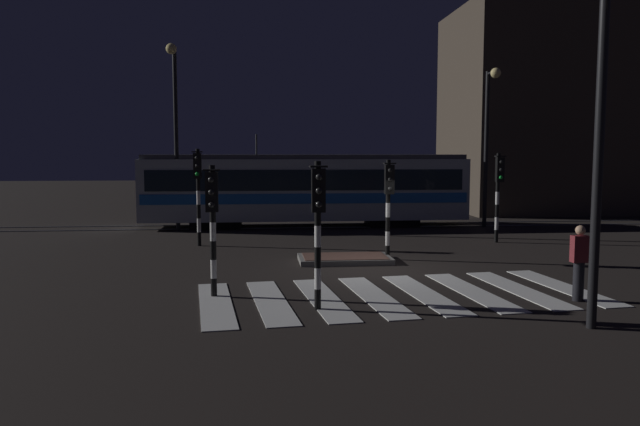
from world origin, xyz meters
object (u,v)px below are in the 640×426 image
at_px(tram, 305,188).
at_px(pedestrian_waiting_at_kerb, 579,262).
at_px(traffic_light_corner_far_right, 499,184).
at_px(traffic_light_median_centre, 389,194).
at_px(street_lamp_trackside_left, 175,116).
at_px(traffic_light_corner_near_left, 212,211).
at_px(traffic_light_kerb_mid_left, 318,213).
at_px(street_lamp_near_kerb, 609,100).
at_px(traffic_light_corner_far_left, 198,182).
at_px(street_lamp_trackside_right, 489,128).

xyz_separation_m(tram, pedestrian_waiting_at_kerb, (5.03, -14.85, -0.87)).
xyz_separation_m(traffic_light_corner_far_right, traffic_light_median_centre, (-4.80, -3.28, -0.13)).
distance_m(street_lamp_trackside_left, tram, 6.49).
bearing_deg(tram, traffic_light_corner_near_left, -102.89).
bearing_deg(traffic_light_kerb_mid_left, traffic_light_corner_far_right, 50.75).
height_order(traffic_light_median_centre, street_lamp_trackside_left, street_lamp_trackside_left).
xyz_separation_m(street_lamp_trackside_left, pedestrian_waiting_at_kerb, (10.57, -13.50, -3.97)).
xyz_separation_m(street_lamp_trackside_left, street_lamp_near_kerb, (9.71, -15.86, -0.60)).
height_order(street_lamp_near_kerb, tram, street_lamp_near_kerb).
bearing_deg(traffic_light_kerb_mid_left, traffic_light_corner_near_left, 147.83).
xyz_separation_m(traffic_light_kerb_mid_left, traffic_light_corner_near_left, (-2.27, 1.43, -0.07)).
distance_m(traffic_light_corner_far_right, traffic_light_corner_near_left, 12.57).
bearing_deg(traffic_light_corner_far_right, traffic_light_corner_far_left, 178.79).
distance_m(traffic_light_corner_far_left, street_lamp_near_kerb, 14.41).
bearing_deg(street_lamp_trackside_right, traffic_light_corner_far_left, -160.59).
bearing_deg(traffic_light_corner_near_left, traffic_light_kerb_mid_left, -32.17).
relative_size(traffic_light_kerb_mid_left, tram, 0.21).
relative_size(traffic_light_corner_far_left, traffic_light_corner_near_left, 1.14).
distance_m(traffic_light_median_centre, traffic_light_corner_near_left, 6.79).
xyz_separation_m(traffic_light_median_centre, pedestrian_waiting_at_kerb, (3.14, -5.67, -1.17)).
relative_size(street_lamp_trackside_left, tram, 0.53).
distance_m(traffic_light_corner_near_left, pedestrian_waiting_at_kerb, 8.33).
bearing_deg(traffic_light_kerb_mid_left, street_lamp_trackside_right, 57.29).
xyz_separation_m(street_lamp_trackside_right, pedestrian_waiting_at_kerb, (-2.96, -13.48, -3.54)).
relative_size(tram, pedestrian_waiting_at_kerb, 8.57).
bearing_deg(traffic_light_corner_far_right, street_lamp_near_kerb, -102.60).
height_order(traffic_light_corner_near_left, pedestrian_waiting_at_kerb, traffic_light_corner_near_left).
relative_size(traffic_light_corner_far_left, tram, 0.24).
bearing_deg(traffic_light_median_centre, pedestrian_waiting_at_kerb, -61.03).
xyz_separation_m(traffic_light_corner_far_right, street_lamp_near_kerb, (-2.53, -11.31, 2.07)).
distance_m(traffic_light_corner_far_right, tram, 8.94).
relative_size(traffic_light_median_centre, street_lamp_trackside_right, 0.45).
xyz_separation_m(traffic_light_corner_far_right, traffic_light_corner_near_left, (-9.84, -7.83, -0.18)).
bearing_deg(pedestrian_waiting_at_kerb, traffic_light_corner_far_right, 79.45).
relative_size(traffic_light_corner_far_right, street_lamp_trackside_right, 0.48).
bearing_deg(street_lamp_trackside_right, traffic_light_corner_near_left, -132.00).
distance_m(traffic_light_corner_far_right, street_lamp_near_kerb, 11.77).
height_order(traffic_light_corner_far_left, street_lamp_trackside_left, street_lamp_trackside_left).
bearing_deg(traffic_light_median_centre, tram, 101.64).
bearing_deg(traffic_light_median_centre, traffic_light_corner_far_right, 34.29).
relative_size(street_lamp_near_kerb, tram, 0.45).
height_order(traffic_light_corner_near_left, street_lamp_trackside_left, street_lamp_trackside_left).
xyz_separation_m(traffic_light_corner_near_left, street_lamp_near_kerb, (7.31, -3.48, 2.25)).
bearing_deg(traffic_light_corner_near_left, street_lamp_near_kerb, -25.48).
bearing_deg(street_lamp_trackside_left, tram, 13.75).
xyz_separation_m(traffic_light_kerb_mid_left, tram, (0.87, 15.16, -0.33)).
bearing_deg(traffic_light_kerb_mid_left, tram, 86.72).
bearing_deg(traffic_light_corner_near_left, pedestrian_waiting_at_kerb, -7.78).
height_order(traffic_light_corner_far_right, street_lamp_trackside_right, street_lamp_trackside_right).
distance_m(street_lamp_trackside_left, street_lamp_trackside_right, 13.53).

